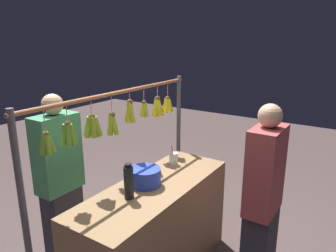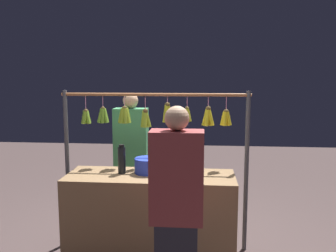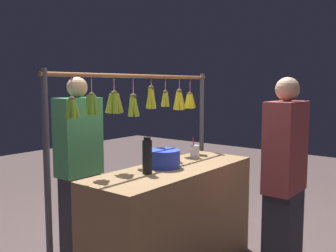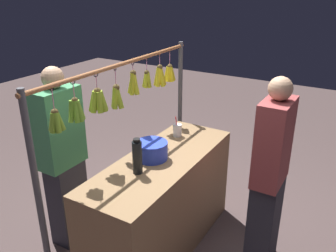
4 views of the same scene
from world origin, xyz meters
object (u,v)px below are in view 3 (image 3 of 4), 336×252
(water_bottle, at_px, (147,156))
(customer_person, at_px, (284,187))
(blue_bucket, at_px, (164,159))
(vendor_person, at_px, (79,172))
(drink_cup, at_px, (195,151))

(water_bottle, xyz_separation_m, customer_person, (-0.58, 0.83, -0.22))
(blue_bucket, height_order, vendor_person, vendor_person)
(water_bottle, height_order, customer_person, customer_person)
(blue_bucket, xyz_separation_m, drink_cup, (-0.49, -0.04, -0.01))
(vendor_person, relative_size, customer_person, 1.01)
(water_bottle, distance_m, customer_person, 1.04)
(water_bottle, xyz_separation_m, drink_cup, (-0.74, -0.08, -0.08))
(vendor_person, height_order, customer_person, vendor_person)
(blue_bucket, bearing_deg, customer_person, 110.92)
(water_bottle, relative_size, vendor_person, 0.17)
(blue_bucket, height_order, drink_cup, drink_cup)
(drink_cup, bearing_deg, blue_bucket, 4.90)
(water_bottle, xyz_separation_m, blue_bucket, (-0.25, -0.04, -0.06))
(blue_bucket, relative_size, customer_person, 0.16)
(water_bottle, bearing_deg, vendor_person, -86.01)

